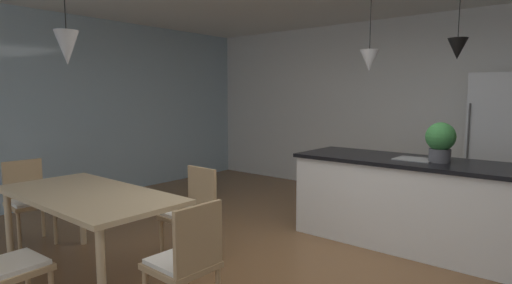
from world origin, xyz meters
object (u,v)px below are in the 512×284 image
object	(u,v)px
dining_table	(88,201)
potted_plant_on_island	(440,140)
chair_kitchen_end	(186,261)
kitchen_island	(404,200)
chair_far_right	(192,211)
chair_window_end	(28,199)
chair_near_right	(2,265)
refrigerator	(501,148)

from	to	relation	value
dining_table	potted_plant_on_island	bearing A→B (deg)	50.09
chair_kitchen_end	kitchen_island	bearing A→B (deg)	78.25
dining_table	chair_far_right	size ratio (longest dim) A/B	2.02
dining_table	kitchen_island	size ratio (longest dim) A/B	0.79
chair_far_right	potted_plant_on_island	distance (m)	2.49
kitchen_island	potted_plant_on_island	xyz separation A→B (m)	(0.33, -0.00, 0.65)
chair_kitchen_end	chair_far_right	distance (m)	1.17
chair_window_end	chair_kitchen_end	size ratio (longest dim) A/B	1.00
potted_plant_on_island	chair_near_right	bearing A→B (deg)	-117.22
chair_kitchen_end	refrigerator	xyz separation A→B (m)	(1.12, 4.10, 0.44)
refrigerator	kitchen_island	bearing A→B (deg)	-110.60
chair_near_right	potted_plant_on_island	bearing A→B (deg)	62.78
chair_kitchen_end	refrigerator	size ratio (longest dim) A/B	0.48
kitchen_island	refrigerator	distance (m)	1.76
chair_window_end	kitchen_island	xyz separation A→B (m)	(3.02, 2.50, -0.01)
chair_window_end	chair_kitchen_end	bearing A→B (deg)	-0.10
dining_table	chair_window_end	bearing A→B (deg)	179.86
chair_window_end	refrigerator	size ratio (longest dim) A/B	0.48
chair_kitchen_end	potted_plant_on_island	size ratio (longest dim) A/B	2.23
chair_far_right	potted_plant_on_island	world-z (taller)	potted_plant_on_island
chair_window_end	refrigerator	xyz separation A→B (m)	(3.62, 4.09, 0.44)
chair_near_right	chair_window_end	bearing A→B (deg)	154.12
dining_table	potted_plant_on_island	distance (m)	3.30
refrigerator	chair_near_right	bearing A→B (deg)	-111.94
chair_window_end	refrigerator	bearing A→B (deg)	48.55
potted_plant_on_island	refrigerator	bearing A→B (deg)	80.27
chair_far_right	dining_table	bearing A→B (deg)	-116.51
dining_table	chair_kitchen_end	size ratio (longest dim) A/B	2.02
refrigerator	potted_plant_on_island	world-z (taller)	refrigerator
chair_far_right	kitchen_island	size ratio (longest dim) A/B	0.39
dining_table	chair_kitchen_end	bearing A→B (deg)	-0.06
chair_far_right	refrigerator	xyz separation A→B (m)	(1.97, 3.30, 0.44)
dining_table	refrigerator	size ratio (longest dim) A/B	0.97
chair_window_end	kitchen_island	world-z (taller)	kitchen_island
chair_window_end	chair_far_right	distance (m)	1.83
dining_table	chair_near_right	size ratio (longest dim) A/B	2.02
kitchen_island	potted_plant_on_island	size ratio (longest dim) A/B	5.71
chair_far_right	kitchen_island	world-z (taller)	kitchen_island
dining_table	chair_kitchen_end	world-z (taller)	chair_kitchen_end
dining_table	potted_plant_on_island	size ratio (longest dim) A/B	4.50
refrigerator	chair_kitchen_end	bearing A→B (deg)	-105.28
kitchen_island	dining_table	bearing A→B (deg)	-125.24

